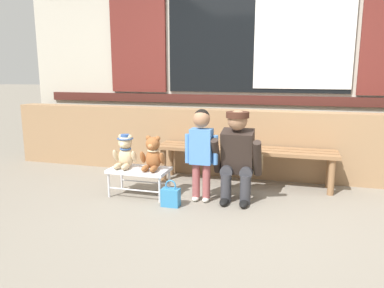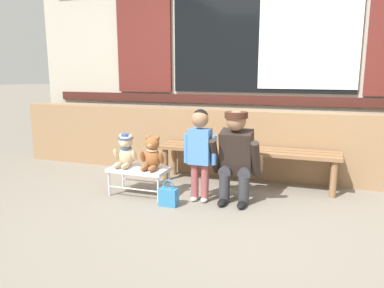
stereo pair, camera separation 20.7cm
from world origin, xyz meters
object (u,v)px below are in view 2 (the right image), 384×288
Objects in this scene: wooden_bench_long at (246,154)px; adult_crouching at (237,156)px; teddy_bear_with_hat at (126,151)px; handbag_on_ground at (169,196)px; child_standing at (200,145)px; small_display_bench at (139,171)px; teddy_bear_plain at (152,154)px.

adult_crouching is (0.02, -0.59, 0.11)m from wooden_bench_long.
teddy_bear_with_hat reaches higher than wooden_bench_long.
teddy_bear_with_hat reaches higher than handbag_on_ground.
child_standing is at bearing -115.83° from wooden_bench_long.
teddy_bear_with_hat reaches higher than small_display_bench.
teddy_bear_plain is at bearing -0.13° from teddy_bear_with_hat.
small_display_bench is at bearing -0.77° from teddy_bear_with_hat.
adult_crouching reaches higher than teddy_bear_with_hat.
teddy_bear_with_hat is 1.22m from adult_crouching.
teddy_bear_plain reaches higher than handbag_on_ground.
teddy_bear_with_hat is at bearing 179.23° from small_display_bench.
teddy_bear_with_hat is 0.38× the size of adult_crouching.
teddy_bear_with_hat is 1.34× the size of handbag_on_ground.
teddy_bear_with_hat is (-0.16, 0.00, 0.21)m from small_display_bench.
handbag_on_ground is at bearing -150.36° from adult_crouching.
small_display_bench reaches higher than handbag_on_ground.
small_display_bench is 0.25m from teddy_bear_plain.
adult_crouching is at bearing -87.86° from wooden_bench_long.
teddy_bear_plain is 0.38× the size of child_standing.
child_standing is at bearing 0.88° from teddy_bear_with_hat.
teddy_bear_plain is (0.32, -0.00, -0.01)m from teddy_bear_with_hat.
adult_crouching is (1.05, 0.13, 0.21)m from small_display_bench.
small_display_bench is 0.67× the size of child_standing.
child_standing is (-0.34, -0.71, 0.22)m from wooden_bench_long.
teddy_bear_with_hat is at bearing 159.47° from handbag_on_ground.
teddy_bear_with_hat is 0.86m from child_standing.
teddy_bear_with_hat is at bearing 179.87° from teddy_bear_plain.
wooden_bench_long is 2.19× the size of child_standing.
small_display_bench is 0.67× the size of adult_crouching.
wooden_bench_long is at bearing 57.76° from handbag_on_ground.
teddy_bear_plain is 1.34× the size of handbag_on_ground.
wooden_bench_long is at bearing 92.14° from adult_crouching.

